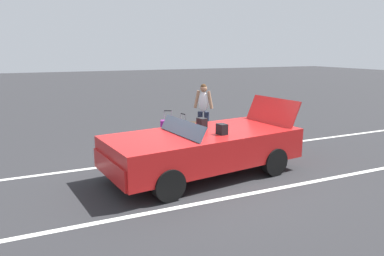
# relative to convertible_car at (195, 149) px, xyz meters

# --- Properties ---
(ground_plane) EXTENTS (80.00, 80.00, 0.00)m
(ground_plane) POSITION_rel_convertible_car_xyz_m (-0.20, -0.03, -0.59)
(ground_plane) COLOR #28282B
(lot_line_near) EXTENTS (18.00, 0.12, 0.01)m
(lot_line_near) POSITION_rel_convertible_car_xyz_m (-0.20, -1.42, -0.59)
(lot_line_near) COLOR silver
(lot_line_near) RESTS_ON ground_plane
(lot_line_mid) EXTENTS (18.00, 0.12, 0.01)m
(lot_line_mid) POSITION_rel_convertible_car_xyz_m (-0.20, 1.28, -0.59)
(lot_line_mid) COLOR silver
(lot_line_mid) RESTS_ON ground_plane
(convertible_car) EXTENTS (4.36, 2.29, 1.52)m
(convertible_car) POSITION_rel_convertible_car_xyz_m (0.00, 0.00, 0.00)
(convertible_car) COLOR red
(convertible_car) RESTS_ON ground_plane
(suitcase_large_black) EXTENTS (0.53, 0.38, 0.74)m
(suitcase_large_black) POSITION_rel_convertible_car_xyz_m (-0.91, -1.94, -0.22)
(suitcase_large_black) COLOR #2D2319
(suitcase_large_black) RESTS_ON ground_plane
(suitcase_medium_bright) EXTENTS (0.47, 0.40, 0.91)m
(suitcase_medium_bright) POSITION_rel_convertible_car_xyz_m (-0.51, -3.05, -0.28)
(suitcase_medium_bright) COLOR #991E8C
(suitcase_medium_bright) RESTS_ON ground_plane
(suitcase_small_carryon) EXTENTS (0.30, 0.39, 0.79)m
(suitcase_small_carryon) POSITION_rel_convertible_car_xyz_m (-1.04, -3.06, -0.34)
(suitcase_small_carryon) COLOR orange
(suitcase_small_carryon) RESTS_ON ground_plane
(traveler_person) EXTENTS (0.50, 0.47, 1.65)m
(traveler_person) POSITION_rel_convertible_car_xyz_m (-1.60, -2.90, 0.34)
(traveler_person) COLOR #1E2338
(traveler_person) RESTS_ON ground_plane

